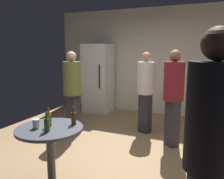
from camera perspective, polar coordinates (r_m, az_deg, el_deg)
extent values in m
cube|color=#9E7C56|center=(3.91, 0.11, -15.91)|extent=(5.20, 5.20, 0.10)
cube|color=silver|center=(6.04, 10.13, 6.84)|extent=(5.32, 0.06, 2.70)
cube|color=white|center=(6.14, -3.47, 2.82)|extent=(0.70, 0.65, 1.80)
cube|color=#262628|center=(5.74, -3.15, 3.23)|extent=(0.03, 0.03, 0.60)
cylinder|color=#4C515B|center=(3.02, -14.94, -16.03)|extent=(0.10, 0.10, 0.70)
cylinder|color=#4C515B|center=(2.88, -15.27, -9.43)|extent=(0.80, 0.80, 0.03)
cylinder|color=#8C5919|center=(2.89, -15.42, -7.45)|extent=(0.06, 0.06, 0.15)
cylinder|color=#8C5919|center=(2.85, -15.53, -5.24)|extent=(0.02, 0.02, 0.08)
cylinder|color=#593314|center=(2.90, -9.53, -7.13)|extent=(0.06, 0.06, 0.15)
cylinder|color=#593314|center=(2.87, -9.59, -4.94)|extent=(0.02, 0.02, 0.08)
cylinder|color=#26662D|center=(2.72, -15.89, -8.55)|extent=(0.06, 0.06, 0.15)
cylinder|color=#26662D|center=(2.68, -16.00, -6.22)|extent=(0.02, 0.02, 0.08)
cylinder|color=white|center=(2.87, -18.35, -8.08)|extent=(0.08, 0.08, 0.11)
cube|color=#2D2D38|center=(4.67, 8.21, -5.83)|extent=(0.27, 0.24, 0.79)
cylinder|color=white|center=(4.53, 8.43, 2.85)|extent=(0.44, 0.44, 0.63)
sphere|color=tan|center=(4.50, 8.56, 8.02)|extent=(0.19, 0.19, 0.19)
cube|color=#2D2D38|center=(4.57, -9.68, -6.18)|extent=(0.24, 0.20, 0.80)
cylinder|color=olive|center=(4.43, -9.94, 2.77)|extent=(0.38, 0.38, 0.63)
sphere|color=#D8AD8C|center=(4.40, -10.10, 8.09)|extent=(0.19, 0.19, 0.19)
cylinder|color=black|center=(1.58, 23.87, -6.39)|extent=(0.47, 0.47, 0.70)
sphere|color=brown|center=(1.52, 25.07, 10.29)|extent=(0.21, 0.21, 0.21)
cube|color=#2D2D38|center=(4.12, 14.72, -8.05)|extent=(0.27, 0.28, 0.81)
cylinder|color=maroon|center=(3.96, 15.18, 2.04)|extent=(0.48, 0.48, 0.64)
sphere|color=#8C6647|center=(3.93, 15.45, 8.10)|extent=(0.19, 0.19, 0.19)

